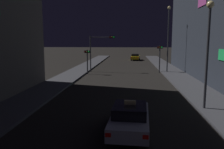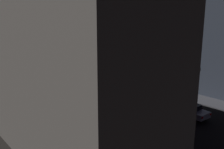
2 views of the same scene
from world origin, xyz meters
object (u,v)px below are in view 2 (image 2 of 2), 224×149
at_px(far_car, 35,60).
at_px(street_lamp_near_block, 184,65).
at_px(sign_pole_left, 151,106).
at_px(taxi, 188,110).
at_px(traffic_light_right_kerb, 97,62).
at_px(traffic_light_overhead, 53,61).
at_px(traffic_light_left_kerb, 54,73).
at_px(street_lamp_far_block, 101,46).

relative_size(far_car, street_lamp_near_block, 0.69).
xyz_separation_m(sign_pole_left, street_lamp_near_block, (11.64, 4.39, 1.57)).
relative_size(taxi, far_car, 0.98).
height_order(far_car, traffic_light_right_kerb, traffic_light_right_kerb).
height_order(far_car, traffic_light_overhead, traffic_light_overhead).
xyz_separation_m(traffic_light_overhead, sign_pole_left, (-2.46, -22.26, -0.79)).
bearing_deg(traffic_light_left_kerb, far_car, 73.01).
distance_m(taxi, street_lamp_far_block, 22.52).
bearing_deg(street_lamp_near_block, traffic_light_left_kerb, 124.43).
bearing_deg(street_lamp_near_block, taxi, -140.91).
bearing_deg(traffic_light_overhead, sign_pole_left, -96.31).
distance_m(far_car, street_lamp_near_block, 38.27).
bearing_deg(street_lamp_far_block, far_car, 101.05).
bearing_deg(sign_pole_left, street_lamp_near_block, 20.66).
bearing_deg(far_car, traffic_light_left_kerb, -106.99).
bearing_deg(far_car, traffic_light_right_kerb, -81.79).
bearing_deg(far_car, sign_pole_left, -100.71).
height_order(traffic_light_overhead, sign_pole_left, traffic_light_overhead).
relative_size(far_car, sign_pole_left, 1.00).
bearing_deg(far_car, traffic_light_overhead, -105.46).
distance_m(far_car, street_lamp_far_block, 21.32).
xyz_separation_m(street_lamp_near_block, street_lamp_far_block, (0.34, 17.51, 1.01)).
relative_size(traffic_light_left_kerb, street_lamp_near_block, 0.49).
relative_size(traffic_light_overhead, street_lamp_far_block, 0.59).
xyz_separation_m(sign_pole_left, street_lamp_far_block, (11.98, 21.91, 2.58)).
distance_m(traffic_light_overhead, street_lamp_far_block, 9.70).
bearing_deg(street_lamp_near_block, far_car, 95.49).
distance_m(far_car, traffic_light_left_kerb, 23.63).
bearing_deg(street_lamp_far_block, traffic_light_right_kerb, 177.15).
bearing_deg(street_lamp_far_block, taxi, -103.45).
xyz_separation_m(far_car, street_lamp_near_block, (3.64, -37.90, 3.80)).
bearing_deg(traffic_light_overhead, street_lamp_near_block, -62.80).
distance_m(taxi, traffic_light_left_kerb, 20.15).
xyz_separation_m(traffic_light_left_kerb, traffic_light_right_kerb, (9.82, 2.20, 0.35)).
distance_m(traffic_light_left_kerb, street_lamp_far_block, 11.53).
height_order(taxi, traffic_light_left_kerb, traffic_light_left_kerb).
bearing_deg(taxi, traffic_light_overhead, 101.45).
bearing_deg(street_lamp_near_block, traffic_light_overhead, 117.20).
relative_size(taxi, traffic_light_right_kerb, 1.20).
distance_m(sign_pole_left, street_lamp_far_block, 25.10).
xyz_separation_m(traffic_light_overhead, street_lamp_near_block, (9.18, -17.87, 0.78)).
distance_m(street_lamp_near_block, street_lamp_far_block, 17.55).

